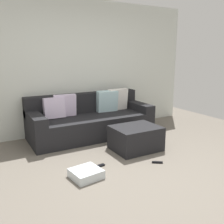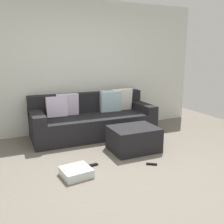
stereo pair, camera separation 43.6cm
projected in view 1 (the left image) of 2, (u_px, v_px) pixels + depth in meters
name	position (u px, v px, depth m)	size (l,w,h in m)	color
ground_plane	(143.00, 176.00, 3.33)	(6.96, 6.96, 0.00)	#6B6359
wall_back	(75.00, 67.00, 5.06)	(5.36, 0.10, 2.65)	silver
couch_sectional	(90.00, 120.00, 4.95)	(2.39, 0.96, 0.87)	black
ottoman	(136.00, 138.00, 4.22)	(0.77, 0.61, 0.40)	black
storage_bin	(86.00, 174.00, 3.27)	(0.37, 0.35, 0.11)	silver
remote_near_ottoman	(157.00, 162.00, 3.72)	(0.16, 0.04, 0.02)	black
remote_by_storage_bin	(99.00, 166.00, 3.59)	(0.18, 0.06, 0.02)	black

